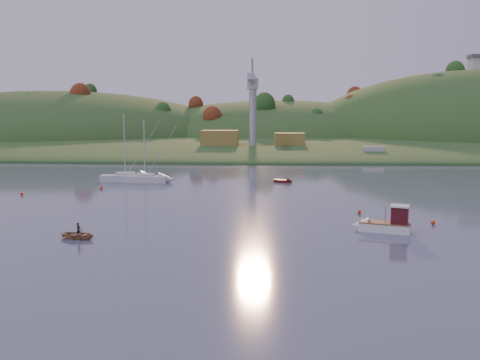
{
  "coord_description": "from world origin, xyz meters",
  "views": [
    {
      "loc": [
        6.67,
        -38.12,
        12.81
      ],
      "look_at": [
        2.84,
        33.74,
        3.57
      ],
      "focal_mm": 40.0,
      "sensor_mm": 36.0,
      "label": 1
    }
  ],
  "objects_px": {
    "sailboat_near": "(125,177)",
    "canoe": "(79,235)",
    "fishing_boat": "(381,223)",
    "sailboat_far": "(145,178)",
    "red_tender": "(286,181)"
  },
  "relations": [
    {
      "from": "canoe",
      "to": "fishing_boat",
      "type": "bearing_deg",
      "value": -65.78
    },
    {
      "from": "sailboat_near",
      "to": "canoe",
      "type": "xyz_separation_m",
      "value": [
        7.15,
        -44.45,
        -0.42
      ]
    },
    {
      "from": "fishing_boat",
      "to": "sailboat_far",
      "type": "distance_m",
      "value": 51.97
    },
    {
      "from": "fishing_boat",
      "to": "red_tender",
      "type": "xyz_separation_m",
      "value": [
        -8.96,
        39.65,
        -0.63
      ]
    },
    {
      "from": "fishing_boat",
      "to": "canoe",
      "type": "relative_size",
      "value": 1.83
    },
    {
      "from": "sailboat_far",
      "to": "red_tender",
      "type": "distance_m",
      "value": 25.69
    },
    {
      "from": "sailboat_far",
      "to": "canoe",
      "type": "height_order",
      "value": "sailboat_far"
    },
    {
      "from": "sailboat_near",
      "to": "canoe",
      "type": "bearing_deg",
      "value": -89.09
    },
    {
      "from": "sailboat_near",
      "to": "red_tender",
      "type": "xyz_separation_m",
      "value": [
        29.53,
        0.1,
        -0.55
      ]
    },
    {
      "from": "fishing_boat",
      "to": "sailboat_near",
      "type": "relative_size",
      "value": 0.53
    },
    {
      "from": "fishing_boat",
      "to": "sailboat_far",
      "type": "bearing_deg",
      "value": -29.63
    },
    {
      "from": "canoe",
      "to": "red_tender",
      "type": "distance_m",
      "value": 49.86
    },
    {
      "from": "fishing_boat",
      "to": "red_tender",
      "type": "bearing_deg",
      "value": -58.68
    },
    {
      "from": "canoe",
      "to": "red_tender",
      "type": "bearing_deg",
      "value": -11.34
    },
    {
      "from": "sailboat_far",
      "to": "red_tender",
      "type": "height_order",
      "value": "sailboat_far"
    }
  ]
}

